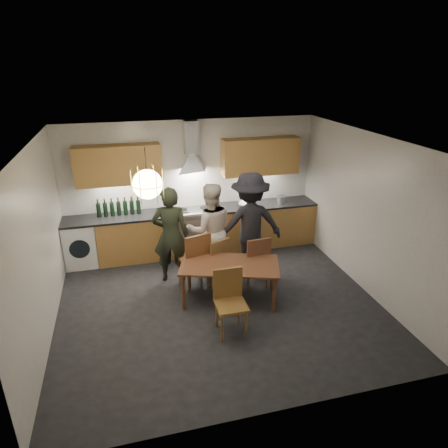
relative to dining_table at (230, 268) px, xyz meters
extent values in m
plane|color=black|center=(-0.19, -0.05, -0.58)|extent=(5.00, 5.00, 0.00)
cube|color=white|center=(-0.19, 2.20, 0.72)|extent=(5.00, 0.02, 2.60)
cube|color=white|center=(-0.19, -2.30, 0.72)|extent=(5.00, 0.02, 2.60)
cube|color=white|center=(-2.69, -0.05, 0.72)|extent=(0.02, 4.50, 2.60)
cube|color=white|center=(2.31, -0.05, 0.72)|extent=(0.02, 4.50, 2.60)
cube|color=silver|center=(-0.19, -0.05, 2.02)|extent=(5.00, 4.50, 0.02)
cube|color=tan|center=(-1.36, 1.90, -0.15)|extent=(1.45, 0.60, 0.86)
cube|color=tan|center=(1.29, 1.90, -0.15)|extent=(2.05, 0.60, 0.86)
cube|color=white|center=(-2.39, 1.90, -0.15)|extent=(0.58, 0.58, 0.85)
cube|color=black|center=(-1.66, 1.90, 0.30)|extent=(2.05, 0.62, 0.04)
cube|color=black|center=(1.29, 1.90, 0.30)|extent=(2.05, 0.62, 0.04)
cube|color=silver|center=(-0.19, 1.90, -0.18)|extent=(0.90, 0.60, 0.80)
cube|color=black|center=(-0.19, 1.61, -0.20)|extent=(0.78, 0.02, 0.42)
cube|color=slate|center=(-0.19, 1.90, 0.26)|extent=(0.90, 0.60, 0.08)
cube|color=silver|center=(-0.19, 1.64, 0.32)|extent=(0.90, 0.08, 0.04)
cube|color=tan|center=(-1.56, 2.02, 1.28)|extent=(1.55, 0.35, 0.72)
cube|color=tan|center=(1.19, 2.02, 1.28)|extent=(1.55, 0.35, 0.72)
cube|color=silver|center=(-0.19, 2.07, 1.71)|extent=(0.26, 0.22, 0.62)
cylinder|color=black|center=(-1.19, -0.15, 1.77)|extent=(0.01, 0.01, 0.50)
sphere|color=#FFE0A5|center=(-1.19, -0.15, 1.52)|extent=(0.40, 0.40, 0.40)
torus|color=gold|center=(-1.19, -0.15, 1.52)|extent=(0.43, 0.43, 0.01)
cube|color=brown|center=(0.00, 0.00, 0.06)|extent=(1.71, 1.21, 0.03)
cylinder|color=brown|center=(-0.77, -0.08, -0.27)|extent=(0.06, 0.06, 0.62)
cylinder|color=brown|center=(-0.57, 0.52, -0.27)|extent=(0.06, 0.06, 0.62)
cylinder|color=brown|center=(0.57, -0.52, -0.27)|extent=(0.06, 0.06, 0.62)
cylinder|color=brown|center=(0.77, 0.08, -0.27)|extent=(0.06, 0.06, 0.62)
cube|color=brown|center=(-0.47, 0.62, -0.09)|extent=(0.56, 0.56, 0.04)
cube|color=brown|center=(-0.42, 0.42, 0.19)|extent=(0.45, 0.16, 0.50)
cylinder|color=brown|center=(-0.34, 0.84, -0.34)|extent=(0.04, 0.04, 0.47)
cylinder|color=brown|center=(-0.25, 0.49, -0.34)|extent=(0.04, 0.04, 0.47)
cylinder|color=brown|center=(-0.70, 0.75, -0.34)|extent=(0.04, 0.04, 0.47)
cylinder|color=brown|center=(-0.60, 0.39, -0.34)|extent=(0.04, 0.04, 0.47)
cube|color=brown|center=(-0.12, 0.60, -0.16)|extent=(0.52, 0.52, 0.04)
cube|color=brown|center=(-0.04, 0.44, 0.07)|extent=(0.37, 0.20, 0.43)
cylinder|color=brown|center=(-0.04, 0.81, -0.38)|extent=(0.03, 0.03, 0.40)
cylinder|color=brown|center=(0.09, 0.53, -0.38)|extent=(0.03, 0.03, 0.40)
cylinder|color=brown|center=(-0.33, 0.68, -0.38)|extent=(0.03, 0.03, 0.40)
cylinder|color=brown|center=(-0.19, 0.39, -0.38)|extent=(0.03, 0.03, 0.40)
cube|color=brown|center=(0.54, 0.37, -0.12)|extent=(0.45, 0.45, 0.04)
cube|color=brown|center=(0.55, 0.18, 0.13)|extent=(0.43, 0.07, 0.46)
cylinder|color=brown|center=(0.70, 0.56, -0.36)|extent=(0.04, 0.04, 0.43)
cylinder|color=brown|center=(0.72, 0.22, -0.36)|extent=(0.04, 0.04, 0.43)
cylinder|color=brown|center=(0.36, 0.53, -0.36)|extent=(0.04, 0.04, 0.43)
cylinder|color=brown|center=(0.38, 0.19, -0.36)|extent=(0.04, 0.04, 0.43)
cube|color=brown|center=(-0.20, -0.83, -0.12)|extent=(0.43, 0.43, 0.04)
cube|color=brown|center=(-0.20, -0.63, 0.13)|extent=(0.43, 0.04, 0.47)
cylinder|color=brown|center=(-0.38, -1.00, -0.36)|extent=(0.04, 0.04, 0.44)
cylinder|color=brown|center=(-0.38, -0.65, -0.36)|extent=(0.04, 0.04, 0.44)
cylinder|color=brown|center=(-0.03, -1.00, -0.36)|extent=(0.04, 0.04, 0.44)
cylinder|color=brown|center=(-0.03, -0.66, -0.36)|extent=(0.04, 0.04, 0.44)
imported|color=black|center=(-0.80, 0.88, 0.28)|extent=(0.71, 0.54, 1.72)
imported|color=beige|center=(-0.10, 0.94, 0.28)|extent=(0.86, 0.69, 1.71)
imported|color=black|center=(0.60, 0.85, 0.36)|extent=(1.22, 0.72, 1.87)
imported|color=#BABABE|center=(0.85, 1.83, 0.36)|extent=(0.42, 0.42, 0.08)
cylinder|color=silver|center=(1.63, 1.89, 0.39)|extent=(0.19, 0.19, 0.12)
camera|label=1|loc=(-1.49, -5.37, 3.08)|focal=32.00mm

